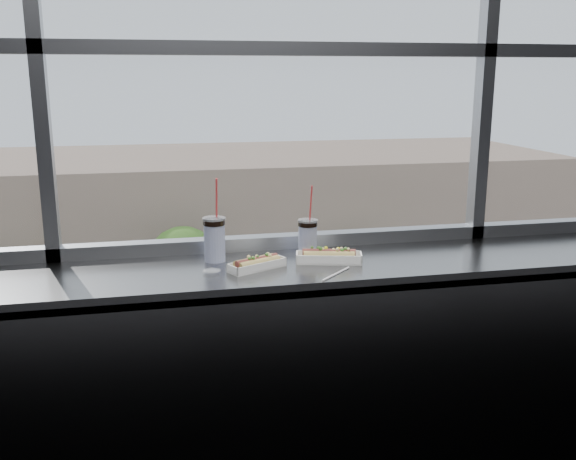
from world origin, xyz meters
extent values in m
plane|color=black|center=(0.00, 1.50, 0.55)|extent=(6.00, 0.00, 6.00)
cube|color=gray|center=(0.00, 1.23, 1.07)|extent=(6.00, 0.55, 0.06)
cube|color=gray|center=(0.00, 0.97, 0.55)|extent=(6.00, 0.04, 1.04)
cube|color=white|center=(-0.16, 1.18, 1.10)|extent=(0.26, 0.18, 0.01)
cube|color=white|center=(-0.16, 1.18, 1.12)|extent=(0.26, 0.18, 0.03)
cylinder|color=tan|center=(-0.16, 1.18, 1.13)|extent=(0.19, 0.12, 0.04)
cylinder|color=brown|center=(-0.16, 1.18, 1.14)|extent=(0.19, 0.11, 0.03)
cube|color=white|center=(0.16, 1.21, 1.10)|extent=(0.30, 0.16, 0.01)
cube|color=white|center=(0.16, 1.21, 1.12)|extent=(0.30, 0.16, 0.04)
cylinder|color=tan|center=(0.16, 1.21, 1.13)|extent=(0.22, 0.10, 0.05)
cylinder|color=brown|center=(0.16, 1.21, 1.14)|extent=(0.23, 0.09, 0.03)
cylinder|color=white|center=(-0.32, 1.34, 1.19)|extent=(0.09, 0.09, 0.18)
cylinder|color=black|center=(-0.32, 1.34, 1.27)|extent=(0.10, 0.10, 0.02)
cylinder|color=silver|center=(-0.32, 1.34, 1.29)|extent=(0.10, 0.10, 0.01)
cylinder|color=red|center=(-0.30, 1.33, 1.37)|extent=(0.01, 0.05, 0.19)
cylinder|color=white|center=(0.09, 1.31, 1.18)|extent=(0.08, 0.08, 0.16)
cylinder|color=black|center=(0.09, 1.31, 1.25)|extent=(0.08, 0.08, 0.02)
cylinder|color=silver|center=(0.09, 1.31, 1.27)|extent=(0.09, 0.09, 0.01)
cylinder|color=red|center=(0.10, 1.30, 1.34)|extent=(0.01, 0.04, 0.17)
cylinder|color=white|center=(0.14, 1.04, 1.10)|extent=(0.16, 0.15, 0.01)
ellipsoid|color=silver|center=(-0.35, 1.16, 1.11)|extent=(0.09, 0.06, 0.02)
plane|color=#B9B4AA|center=(0.00, 45.00, -11.00)|extent=(120.00, 120.00, 0.00)
cube|color=black|center=(0.00, 21.50, -10.97)|extent=(80.00, 10.00, 0.06)
cube|color=#B9B4AA|center=(0.00, 29.50, -10.98)|extent=(80.00, 6.00, 0.04)
cube|color=#89705E|center=(0.00, 39.50, -7.00)|extent=(50.00, 14.00, 8.00)
imported|color=#680F00|center=(1.27, 17.50, -9.99)|extent=(2.83, 5.87, 1.90)
imported|color=#ACAEA0|center=(11.98, 25.50, -9.97)|extent=(2.48, 5.84, 1.94)
imported|color=#9D422B|center=(0.52, 25.50, -9.84)|extent=(3.50, 6.86, 2.20)
imported|color=#66605B|center=(-1.39, 29.31, -9.83)|extent=(0.75, 1.00, 2.26)
imported|color=#66605B|center=(-5.09, 28.51, -9.83)|extent=(1.00, 0.75, 2.25)
imported|color=#66605B|center=(5.05, 30.39, -9.88)|extent=(0.96, 0.72, 2.16)
cylinder|color=#47382B|center=(-7.74, 29.50, -9.87)|extent=(0.23, 0.23, 2.25)
sphere|color=#4B8723|center=(-7.74, 29.50, -7.81)|extent=(3.00, 3.00, 3.00)
cylinder|color=#47382B|center=(0.83, 29.50, -9.64)|extent=(0.27, 0.27, 2.72)
sphere|color=#4B8723|center=(0.83, 29.50, -7.14)|extent=(3.63, 3.63, 3.63)
cylinder|color=#47382B|center=(10.79, 29.50, -9.87)|extent=(0.23, 0.23, 2.27)
sphere|color=#4B8723|center=(10.79, 29.50, -7.79)|extent=(3.02, 3.02, 3.02)
camera|label=1|loc=(-0.57, -1.35, 1.89)|focal=40.00mm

